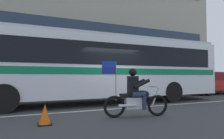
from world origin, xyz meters
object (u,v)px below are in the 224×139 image
object	(u,v)px
motorcycle_with_rider	(136,96)
traffic_cone	(45,115)
parked_sedan_curbside	(212,83)
transit_bus	(99,65)
fire_hydrant	(83,89)

from	to	relation	value
motorcycle_with_rider	traffic_cone	size ratio (longest dim) A/B	3.93
parked_sedan_curbside	transit_bus	bearing A→B (deg)	-171.67
fire_hydrant	parked_sedan_curbside	bearing A→B (deg)	-9.40
transit_bus	motorcycle_with_rider	world-z (taller)	transit_bus
motorcycle_with_rider	transit_bus	bearing A→B (deg)	90.65
transit_bus	parked_sedan_curbside	size ratio (longest dim) A/B	2.66
transit_bus	traffic_cone	bearing A→B (deg)	-128.78
motorcycle_with_rider	parked_sedan_curbside	world-z (taller)	motorcycle_with_rider
fire_hydrant	transit_bus	bearing A→B (deg)	-89.60
transit_bus	fire_hydrant	world-z (taller)	transit_bus
motorcycle_with_rider	parked_sedan_curbside	xyz separation A→B (m)	(9.44, 4.84, 0.18)
fire_hydrant	motorcycle_with_rider	bearing A→B (deg)	-89.47
fire_hydrant	traffic_cone	bearing A→B (deg)	-113.00
motorcycle_with_rider	traffic_cone	distance (m)	2.78
transit_bus	fire_hydrant	xyz separation A→B (m)	(-0.02, 2.96, -1.37)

